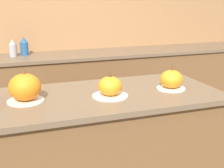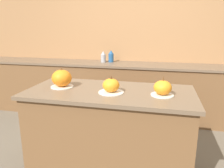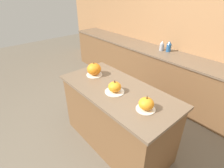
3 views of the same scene
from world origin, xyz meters
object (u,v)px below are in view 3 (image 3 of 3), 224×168
at_px(pumpkin_cake_right, 146,104).
at_px(bottle_short, 162,46).
at_px(pumpkin_cake_left, 94,69).
at_px(bottle_tall, 169,47).
at_px(pumpkin_cake_center, 115,87).

relative_size(pumpkin_cake_right, bottle_short, 1.08).
relative_size(pumpkin_cake_left, bottle_tall, 1.12).
xyz_separation_m(pumpkin_cake_left, bottle_tall, (0.12, 1.66, 0.01)).
bearing_deg(pumpkin_cake_right, pumpkin_cake_left, 176.63).
relative_size(pumpkin_cake_left, pumpkin_cake_right, 1.12).
bearing_deg(bottle_short, pumpkin_cake_center, -72.45).
xyz_separation_m(pumpkin_cake_left, pumpkin_cake_center, (0.53, -0.08, -0.02)).
relative_size(pumpkin_cake_center, pumpkin_cake_right, 1.16).
distance_m(bottle_tall, bottle_short, 0.13).
bearing_deg(bottle_tall, pumpkin_cake_left, -94.11).
xyz_separation_m(pumpkin_cake_center, bottle_short, (-0.53, 1.69, 0.03)).
bearing_deg(pumpkin_cake_left, pumpkin_cake_center, -8.55).
height_order(pumpkin_cake_center, bottle_short, bottle_short).
bearing_deg(pumpkin_cake_center, bottle_short, 107.55).
bearing_deg(bottle_tall, bottle_short, -158.58).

